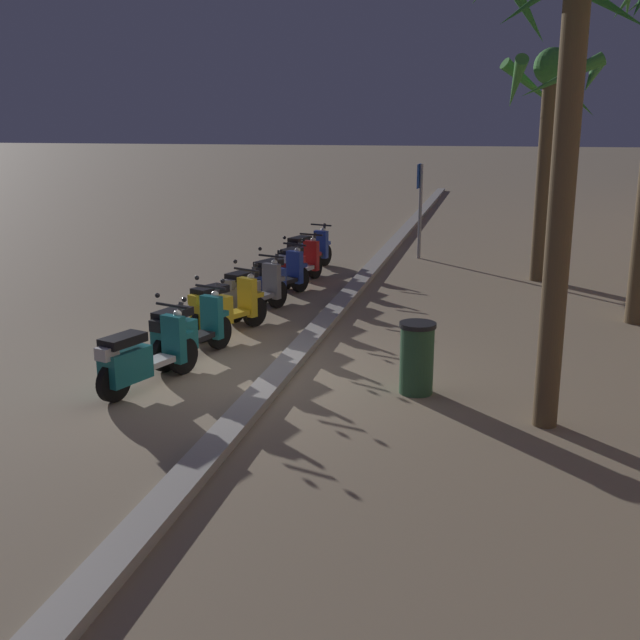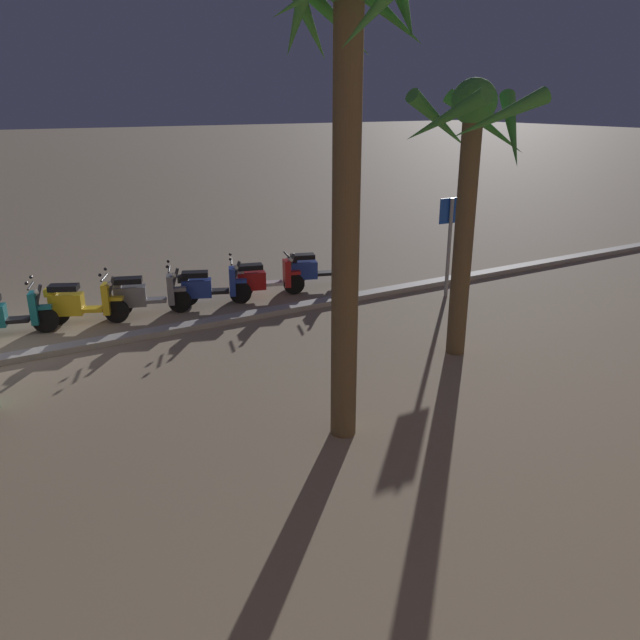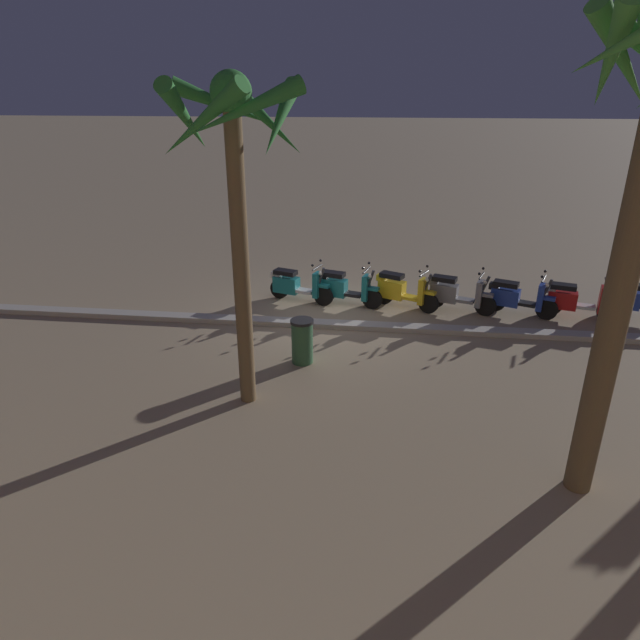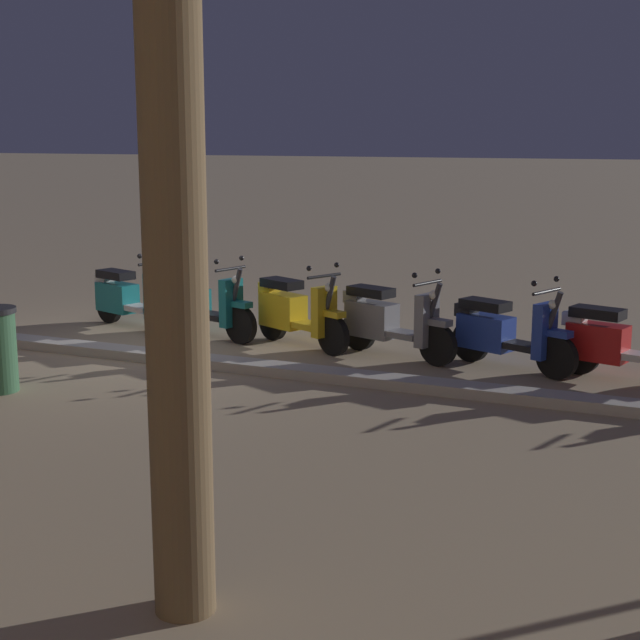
# 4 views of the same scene
# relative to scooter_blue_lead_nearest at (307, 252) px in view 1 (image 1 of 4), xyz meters

# --- Properties ---
(ground_plane) EXTENTS (200.00, 200.00, 0.00)m
(ground_plane) POSITION_rel_scooter_blue_lead_nearest_xyz_m (7.60, 0.93, -0.46)
(ground_plane) COLOR #9E896B
(curb_strip) EXTENTS (60.00, 0.36, 0.12)m
(curb_strip) POSITION_rel_scooter_blue_lead_nearest_xyz_m (7.60, 1.50, -0.40)
(curb_strip) COLOR #ADA89E
(curb_strip) RESTS_ON ground
(scooter_blue_lead_nearest) EXTENTS (1.81, 0.82, 1.04)m
(scooter_blue_lead_nearest) POSITION_rel_scooter_blue_lead_nearest_xyz_m (0.00, 0.00, 0.00)
(scooter_blue_lead_nearest) COLOR black
(scooter_blue_lead_nearest) RESTS_ON ground
(scooter_red_far_back) EXTENTS (1.77, 0.75, 1.04)m
(scooter_red_far_back) POSITION_rel_scooter_blue_lead_nearest_xyz_m (1.57, 0.18, -0.01)
(scooter_red_far_back) COLOR black
(scooter_red_far_back) RESTS_ON ground
(scooter_blue_mid_centre) EXTENTS (1.67, 0.85, 1.17)m
(scooter_blue_mid_centre) POSITION_rel_scooter_blue_lead_nearest_xyz_m (2.95, 0.13, -0.01)
(scooter_blue_mid_centre) COLOR black
(scooter_blue_mid_centre) RESTS_ON ground
(scooter_grey_last_in_row) EXTENTS (1.74, 0.83, 1.17)m
(scooter_grey_last_in_row) POSITION_rel_scooter_blue_lead_nearest_xyz_m (4.46, 0.07, 0.01)
(scooter_grey_last_in_row) COLOR black
(scooter_grey_last_in_row) RESTS_ON ground
(scooter_yellow_mid_rear) EXTENTS (1.64, 0.91, 1.17)m
(scooter_yellow_mid_rear) POSITION_rel_scooter_blue_lead_nearest_xyz_m (5.81, 0.01, 0.01)
(scooter_yellow_mid_rear) COLOR black
(scooter_yellow_mid_rear) RESTS_ON ground
(scooter_teal_second_in_line) EXTENTS (1.77, 0.77, 1.17)m
(scooter_teal_second_in_line) POSITION_rel_scooter_blue_lead_nearest_xyz_m (7.30, -0.02, 0.00)
(scooter_teal_second_in_line) COLOR black
(scooter_teal_second_in_line) RESTS_ON ground
(scooter_teal_mid_front) EXTENTS (1.78, 0.82, 1.17)m
(scooter_teal_mid_front) POSITION_rel_scooter_blue_lead_nearest_xyz_m (8.58, -0.13, -0.01)
(scooter_teal_mid_front) COLOR black
(scooter_teal_mid_front) RESTS_ON ground
(crossing_sign) EXTENTS (0.60, 0.13, 2.40)m
(crossing_sign) POSITION_rel_scooter_blue_lead_nearest_xyz_m (-2.36, 2.38, 1.05)
(crossing_sign) COLOR #939399
(crossing_sign) RESTS_ON ground
(palm_tree_far_corner) EXTENTS (2.40, 2.48, 5.55)m
(palm_tree_far_corner) POSITION_rel_scooter_blue_lead_nearest_xyz_m (8.63, 5.01, 3.86)
(palm_tree_far_corner) COLOR brown
(palm_tree_far_corner) RESTS_ON ground
(palm_tree_by_mall_entrance) EXTENTS (2.22, 2.24, 4.94)m
(palm_tree_by_mall_entrance) POSITION_rel_scooter_blue_lead_nearest_xyz_m (-0.12, 5.30, 3.21)
(palm_tree_by_mall_entrance) COLOR brown
(palm_tree_by_mall_entrance) RESTS_ON ground
(litter_bin) EXTENTS (0.48, 0.48, 0.95)m
(litter_bin) POSITION_rel_scooter_blue_lead_nearest_xyz_m (7.88, 3.41, 0.03)
(litter_bin) COLOR #2D5638
(litter_bin) RESTS_ON ground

